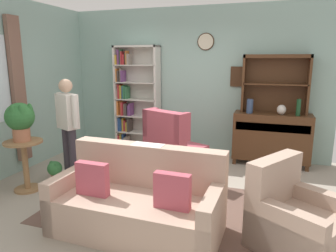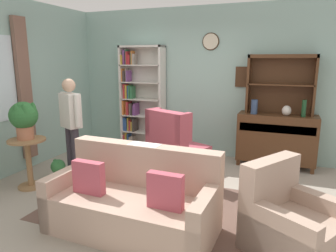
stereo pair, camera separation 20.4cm
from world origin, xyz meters
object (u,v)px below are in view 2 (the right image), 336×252
at_px(sideboard, 276,138).
at_px(wingback_chair, 175,149).
at_px(bottle_wine, 304,108).
at_px(potted_plant_large, 24,117).
at_px(couch_floral, 134,203).
at_px(person_reading, 71,122).
at_px(bookshelf, 139,100).
at_px(plant_stand, 28,158).
at_px(sideboard_hutch, 281,76).
at_px(armchair_floral, 290,224).
at_px(potted_plant_small, 58,167).
at_px(vase_tall, 254,107).
at_px(vase_round, 286,111).

bearing_deg(sideboard, wingback_chair, -149.71).
height_order(bottle_wine, potted_plant_large, potted_plant_large).
height_order(couch_floral, person_reading, person_reading).
bearing_deg(bookshelf, plant_stand, -104.75).
relative_size(sideboard_hutch, armchair_floral, 1.04).
distance_m(potted_plant_small, person_reading, 0.76).
bearing_deg(bookshelf, sideboard_hutch, 0.53).
bearing_deg(sideboard, sideboard_hutch, 90.00).
distance_m(potted_plant_large, potted_plant_small, 0.97).
bearing_deg(sideboard, bookshelf, 178.20).
bearing_deg(plant_stand, bookshelf, 75.25).
bearing_deg(plant_stand, couch_floral, -13.41).
bearing_deg(potted_plant_small, bottle_wine, 26.56).
height_order(sideboard_hutch, couch_floral, sideboard_hutch).
xyz_separation_m(bookshelf, sideboard, (2.67, -0.08, -0.53)).
bearing_deg(wingback_chair, potted_plant_large, -142.21).
bearing_deg(wingback_chair, vase_tall, 35.50).
bearing_deg(armchair_floral, wingback_chair, 137.46).
distance_m(couch_floral, armchair_floral, 1.61).
bearing_deg(plant_stand, wingback_chair, 37.89).
height_order(couch_floral, wingback_chair, wingback_chair).
bearing_deg(potted_plant_small, potted_plant_large, -111.49).
bearing_deg(potted_plant_large, potted_plant_small, 68.51).
bearing_deg(person_reading, bookshelf, 82.02).
bearing_deg(potted_plant_small, vase_tall, 32.83).
relative_size(sideboard, wingback_chair, 1.24).
relative_size(vase_tall, potted_plant_large, 0.46).
bearing_deg(bookshelf, person_reading, -97.98).
relative_size(vase_tall, wingback_chair, 0.23).
xyz_separation_m(armchair_floral, plant_stand, (-3.54, 0.27, 0.16)).
distance_m(bottle_wine, wingback_chair, 2.19).
height_order(sideboard, vase_round, vase_round).
bearing_deg(potted_plant_large, bottle_wine, 30.53).
bearing_deg(sideboard, potted_plant_large, -145.53).
height_order(sideboard_hutch, person_reading, sideboard_hutch).
distance_m(sideboard, bottle_wine, 0.68).
bearing_deg(wingback_chair, couch_floral, -84.07).
height_order(armchair_floral, plant_stand, armchair_floral).
bearing_deg(bookshelf, potted_plant_small, -103.46).
relative_size(bookshelf, sideboard_hutch, 1.91).
bearing_deg(bottle_wine, potted_plant_small, -153.44).
bearing_deg(person_reading, couch_floral, -32.34).
distance_m(bookshelf, plant_stand, 2.50).
relative_size(armchair_floral, wingback_chair, 1.01).
distance_m(sideboard_hutch, vase_round, 0.60).
xyz_separation_m(sideboard, plant_stand, (-3.29, -2.26, -0.06)).
xyz_separation_m(plant_stand, potted_plant_large, (-0.01, -0.00, 0.60)).
bearing_deg(armchair_floral, couch_floral, -173.03).
height_order(vase_round, plant_stand, vase_round).
bearing_deg(sideboard_hutch, bottle_wine, -26.96).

